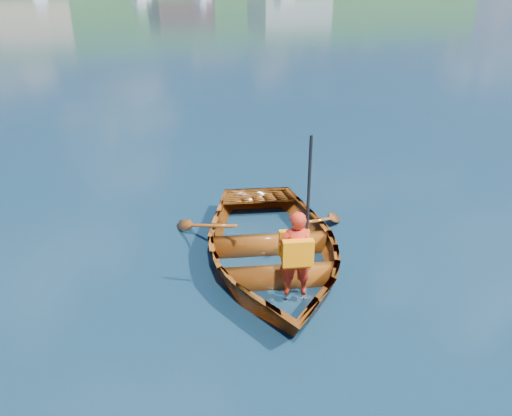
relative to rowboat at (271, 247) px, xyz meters
The scene contains 3 objects.
ground 0.53m from the rowboat, ahead, with size 600.00×600.00×0.00m.
rowboat is the anchor object (origin of this frame).
child_paddler 1.00m from the rowboat, 97.58° to the right, with size 0.44×0.42×1.83m.
Camera 1 is at (-2.94, -5.22, 3.37)m, focal length 35.00 mm.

